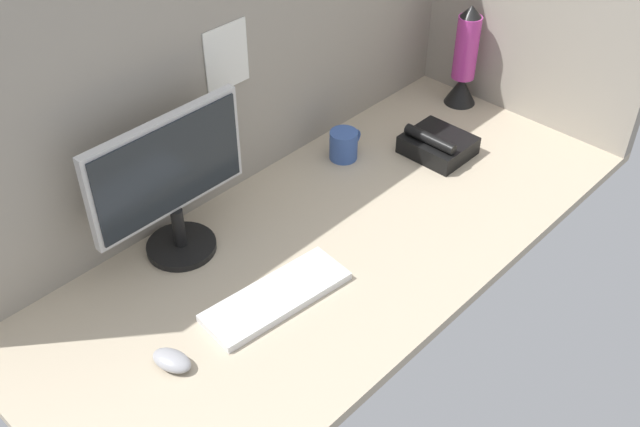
# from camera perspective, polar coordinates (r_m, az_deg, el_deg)

# --- Properties ---
(ground_plane) EXTENTS (1.80, 0.80, 0.03)m
(ground_plane) POSITION_cam_1_polar(r_m,az_deg,el_deg) (1.99, 1.21, -1.77)
(ground_plane) COLOR tan
(cubicle_wall_back) EXTENTS (1.80, 0.06, 0.77)m
(cubicle_wall_back) POSITION_cam_1_polar(r_m,az_deg,el_deg) (2.00, -6.77, 11.85)
(cubicle_wall_back) COLOR gray
(cubicle_wall_back) RESTS_ON ground_plane
(monitor) EXTENTS (0.44, 0.18, 0.39)m
(monitor) POSITION_cam_1_polar(r_m,az_deg,el_deg) (1.83, -11.41, 2.46)
(monitor) COLOR black
(monitor) RESTS_ON ground_plane
(keyboard) EXTENTS (0.38, 0.17, 0.02)m
(keyboard) POSITION_cam_1_polar(r_m,az_deg,el_deg) (1.80, -3.35, -6.37)
(keyboard) COLOR silver
(keyboard) RESTS_ON ground_plane
(mouse) EXTENTS (0.08, 0.11, 0.03)m
(mouse) POSITION_cam_1_polar(r_m,az_deg,el_deg) (1.68, -11.26, -10.97)
(mouse) COLOR #99999E
(mouse) RESTS_ON ground_plane
(mug_ceramic_blue) EXTENTS (0.12, 0.08, 0.09)m
(mug_ceramic_blue) POSITION_cam_1_polar(r_m,az_deg,el_deg) (2.23, 1.85, 5.28)
(mug_ceramic_blue) COLOR #38569E
(mug_ceramic_blue) RESTS_ON ground_plane
(lava_lamp) EXTENTS (0.10, 0.10, 0.34)m
(lava_lamp) POSITION_cam_1_polar(r_m,az_deg,el_deg) (2.51, 10.99, 11.20)
(lava_lamp) COLOR black
(lava_lamp) RESTS_ON ground_plane
(desk_phone) EXTENTS (0.17, 0.19, 0.09)m
(desk_phone) POSITION_cam_1_polar(r_m,az_deg,el_deg) (2.29, 8.96, 5.23)
(desk_phone) COLOR black
(desk_phone) RESTS_ON ground_plane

